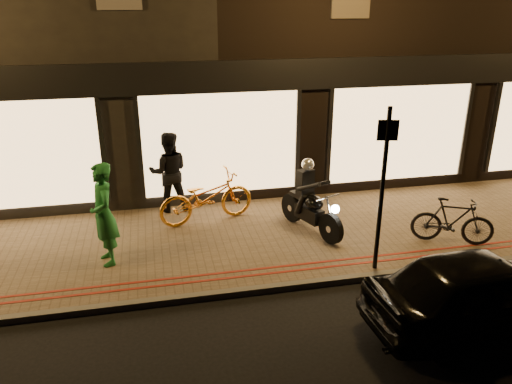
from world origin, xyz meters
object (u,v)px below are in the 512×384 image
bicycle_gold (206,197)px  person_green (104,214)px  sign_post (383,182)px  parked_car (484,291)px  motorcycle (310,204)px

bicycle_gold → person_green: person_green is taller
sign_post → person_green: bearing=165.2°
sign_post → parked_car: 2.35m
motorcycle → sign_post: bearing=-89.2°
motorcycle → parked_car: size_ratio=0.50×
sign_post → bicycle_gold: sign_post is taller
bicycle_gold → parked_car: (3.66, -4.58, -0.05)m
parked_car → bicycle_gold: bearing=35.5°
motorcycle → person_green: bearing=166.0°
bicycle_gold → person_green: (-2.04, -1.47, 0.41)m
motorcycle → bicycle_gold: bearing=134.0°
motorcycle → sign_post: (0.70, -1.77, 1.06)m
sign_post → person_green: sign_post is taller
person_green → parked_car: (5.70, -3.11, -0.46)m
motorcycle → parked_car: bearing=-87.0°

